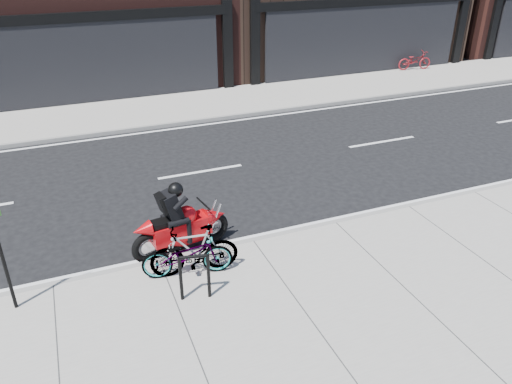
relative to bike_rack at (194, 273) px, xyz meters
name	(u,v)px	position (x,y,z in m)	size (l,w,h in m)	color
ground	(224,204)	(1.64, 3.33, -0.67)	(120.00, 120.00, 0.00)	black
sidewalk_near	(322,338)	(1.64, -1.67, -0.60)	(60.00, 6.00, 0.13)	gray
sidewalk_far	(157,109)	(1.64, 11.08, -0.60)	(60.00, 3.50, 0.13)	gray
bike_rack	(194,273)	(0.00, 0.00, 0.00)	(0.54, 0.17, 0.91)	black
bicycle_front	(187,255)	(0.06, 0.73, -0.09)	(0.59, 1.70, 0.89)	gray
bicycle_rear	(194,250)	(0.20, 0.73, -0.03)	(0.47, 1.68, 1.01)	gray
motorcycle	(185,223)	(0.29, 1.75, -0.01)	(2.15, 0.70, 1.61)	black
bicycle_far	(415,60)	(14.22, 12.33, -0.11)	(0.57, 1.64, 0.86)	maroon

